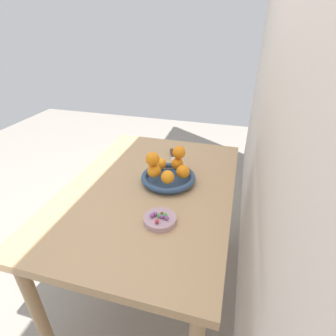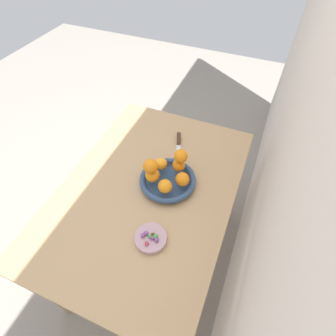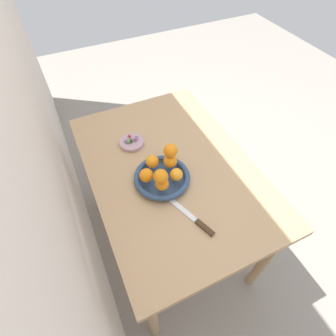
# 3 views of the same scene
# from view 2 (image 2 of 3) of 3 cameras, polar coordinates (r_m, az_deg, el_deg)

# --- Properties ---
(ground_plane) EXTENTS (6.00, 6.00, 0.00)m
(ground_plane) POSITION_cam_2_polar(r_m,az_deg,el_deg) (1.84, -3.02, -18.20)
(ground_plane) COLOR gray
(wall_back) EXTENTS (4.00, 0.05, 2.50)m
(wall_back) POSITION_cam_2_polar(r_m,az_deg,el_deg) (0.78, 28.93, 7.08)
(wall_back) COLOR beige
(wall_back) RESTS_ON ground_plane
(dining_table) EXTENTS (1.10, 0.76, 0.74)m
(dining_table) POSITION_cam_2_polar(r_m,az_deg,el_deg) (1.27, -4.20, -6.77)
(dining_table) COLOR tan
(dining_table) RESTS_ON ground_plane
(fruit_bowl) EXTENTS (0.26, 0.26, 0.04)m
(fruit_bowl) POSITION_cam_2_polar(r_m,az_deg,el_deg) (1.19, -0.07, -2.70)
(fruit_bowl) COLOR navy
(fruit_bowl) RESTS_ON dining_table
(candy_dish) EXTENTS (0.13, 0.13, 0.02)m
(candy_dish) POSITION_cam_2_polar(r_m,az_deg,el_deg) (1.06, -3.78, -15.02)
(candy_dish) COLOR #B28C99
(candy_dish) RESTS_ON dining_table
(orange_0) EXTENTS (0.06, 0.06, 0.06)m
(orange_0) POSITION_cam_2_polar(r_m,az_deg,el_deg) (1.14, 3.15, -2.45)
(orange_0) COLOR orange
(orange_0) RESTS_ON fruit_bowl
(orange_1) EXTENTS (0.06, 0.06, 0.06)m
(orange_1) POSITION_cam_2_polar(r_m,az_deg,el_deg) (1.19, 2.33, 0.59)
(orange_1) COLOR orange
(orange_1) RESTS_ON fruit_bowl
(orange_2) EXTENTS (0.06, 0.06, 0.06)m
(orange_2) POSITION_cam_2_polar(r_m,az_deg,el_deg) (1.20, -1.53, 0.95)
(orange_2) COLOR orange
(orange_2) RESTS_ON fruit_bowl
(orange_3) EXTENTS (0.06, 0.06, 0.06)m
(orange_3) POSITION_cam_2_polar(r_m,az_deg,el_deg) (1.15, -3.40, -1.55)
(orange_3) COLOR orange
(orange_3) RESTS_ON fruit_bowl
(orange_4) EXTENTS (0.06, 0.06, 0.06)m
(orange_4) POSITION_cam_2_polar(r_m,az_deg,el_deg) (1.11, -0.65, -3.99)
(orange_4) COLOR orange
(orange_4) RESTS_ON fruit_bowl
(orange_5) EXTENTS (0.06, 0.06, 0.06)m
(orange_5) POSITION_cam_2_polar(r_m,az_deg,el_deg) (1.15, 2.80, 2.61)
(orange_5) COLOR orange
(orange_5) RESTS_ON orange_1
(orange_6) EXTENTS (0.06, 0.06, 0.06)m
(orange_6) POSITION_cam_2_polar(r_m,az_deg,el_deg) (1.10, -3.85, 0.40)
(orange_6) COLOR orange
(orange_6) RESTS_ON orange_3
(candy_ball_0) EXTENTS (0.02, 0.02, 0.02)m
(candy_ball_0) POSITION_cam_2_polar(r_m,az_deg,el_deg) (1.04, -2.76, -14.65)
(candy_ball_0) COLOR #4C9947
(candy_ball_0) RESTS_ON candy_dish
(candy_ball_1) EXTENTS (0.02, 0.02, 0.02)m
(candy_ball_1) POSITION_cam_2_polar(r_m,az_deg,el_deg) (1.04, -5.53, -14.35)
(candy_ball_1) COLOR #8C4C99
(candy_ball_1) RESTS_ON candy_dish
(candy_ball_2) EXTENTS (0.02, 0.02, 0.02)m
(candy_ball_2) POSITION_cam_2_polar(r_m,az_deg,el_deg) (1.03, -2.49, -15.36)
(candy_ball_2) COLOR #8C4C99
(candy_ball_2) RESTS_ON candy_dish
(candy_ball_3) EXTENTS (0.02, 0.02, 0.02)m
(candy_ball_3) POSITION_cam_2_polar(r_m,az_deg,el_deg) (1.05, -4.82, -13.95)
(candy_ball_3) COLOR #8C4C99
(candy_ball_3) RESTS_ON candy_dish
(candy_ball_4) EXTENTS (0.02, 0.02, 0.02)m
(candy_ball_4) POSITION_cam_2_polar(r_m,az_deg,el_deg) (1.04, -3.41, -14.92)
(candy_ball_4) COLOR #8C4C99
(candy_ball_4) RESTS_ON candy_dish
(candy_ball_5) EXTENTS (0.02, 0.02, 0.02)m
(candy_ball_5) POSITION_cam_2_polar(r_m,az_deg,el_deg) (1.04, -3.88, -14.54)
(candy_ball_5) COLOR #4C9947
(candy_ball_5) RESTS_ON candy_dish
(candy_ball_6) EXTENTS (0.02, 0.02, 0.02)m
(candy_ball_6) POSITION_cam_2_polar(r_m,az_deg,el_deg) (1.03, -4.69, -16.08)
(candy_ball_6) COLOR #C6384C
(candy_ball_6) RESTS_ON candy_dish
(candy_ball_7) EXTENTS (0.02, 0.02, 0.02)m
(candy_ball_7) POSITION_cam_2_polar(r_m,az_deg,el_deg) (1.04, -3.37, -14.37)
(candy_ball_7) COLOR #472819
(candy_ball_7) RESTS_ON candy_dish
(knife) EXTENTS (0.25, 0.11, 0.01)m
(knife) POSITION_cam_2_polar(r_m,az_deg,el_deg) (1.36, 2.32, 4.56)
(knife) COLOR #3F2819
(knife) RESTS_ON dining_table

